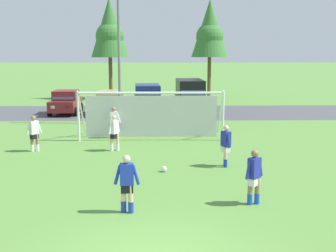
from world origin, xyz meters
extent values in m
plane|color=#598C3D|center=(0.00, 15.00, 0.00)|extent=(400.00, 400.00, 0.00)
cube|color=#4C4C51|center=(0.00, 23.86, 0.00)|extent=(52.00, 8.40, 0.01)
sphere|color=white|center=(0.38, 7.02, 0.11)|extent=(0.22, 0.22, 0.22)
sphere|color=black|center=(0.38, 7.02, 0.12)|extent=(0.08, 0.08, 0.08)
sphere|color=red|center=(0.44, 7.02, 0.11)|extent=(0.07, 0.07, 0.07)
cylinder|color=white|center=(3.46, 12.98, 1.22)|extent=(0.12, 0.12, 2.44)
cylinder|color=white|center=(-3.86, 13.00, 1.22)|extent=(0.12, 0.12, 2.44)
cylinder|color=white|center=(-0.20, 12.99, 2.44)|extent=(7.32, 0.15, 0.12)
cylinder|color=white|center=(3.46, 13.88, 1.34)|extent=(0.09, 1.94, 2.46)
cylinder|color=white|center=(-3.86, 13.90, 1.34)|extent=(0.09, 1.94, 2.46)
cube|color=silver|center=(-0.20, 13.99, 1.10)|extent=(6.95, 0.06, 2.20)
cylinder|color=#936B4C|center=(2.85, 3.38, 0.40)|extent=(0.14, 0.14, 0.80)
cylinder|color=#936B4C|center=(3.07, 3.43, 0.40)|extent=(0.14, 0.14, 0.80)
cylinder|color=blue|center=(2.85, 3.38, 0.16)|extent=(0.15, 0.15, 0.32)
cylinder|color=blue|center=(3.07, 3.43, 0.16)|extent=(0.15, 0.15, 0.32)
cube|color=silver|center=(2.96, 3.40, 0.72)|extent=(0.40, 0.40, 0.28)
cube|color=#232D99|center=(2.96, 3.40, 1.10)|extent=(0.44, 0.44, 0.60)
sphere|color=#936B4C|center=(2.96, 3.40, 1.53)|extent=(0.22, 0.22, 0.22)
cylinder|color=#232D99|center=(2.75, 3.26, 1.08)|extent=(0.23, 0.23, 0.55)
cylinder|color=#232D99|center=(3.17, 3.55, 1.08)|extent=(0.23, 0.23, 0.55)
cylinder|color=#936B4C|center=(-5.33, 10.67, 0.40)|extent=(0.14, 0.14, 0.80)
cylinder|color=#936B4C|center=(-5.55, 10.59, 0.40)|extent=(0.14, 0.14, 0.80)
cylinder|color=white|center=(-5.33, 10.67, 0.16)|extent=(0.15, 0.15, 0.32)
cylinder|color=white|center=(-5.55, 10.59, 0.16)|extent=(0.15, 0.15, 0.32)
cube|color=black|center=(-5.44, 10.63, 0.72)|extent=(0.39, 0.40, 0.28)
cube|color=silver|center=(-5.44, 10.63, 1.10)|extent=(0.43, 0.44, 0.60)
sphere|color=#936B4C|center=(-5.44, 10.63, 1.53)|extent=(0.22, 0.22, 0.22)
cylinder|color=silver|center=(-5.24, 10.79, 1.08)|extent=(0.22, 0.23, 0.55)
cylinder|color=silver|center=(-5.64, 10.47, 1.08)|extent=(0.22, 0.23, 0.55)
cylinder|color=#936B4C|center=(-2.04, 13.68, 0.40)|extent=(0.14, 0.14, 0.80)
cylinder|color=#936B4C|center=(-2.27, 13.75, 0.40)|extent=(0.14, 0.14, 0.80)
cylinder|color=white|center=(-2.04, 13.68, 0.16)|extent=(0.15, 0.15, 0.32)
cylinder|color=white|center=(-2.27, 13.75, 0.16)|extent=(0.15, 0.15, 0.32)
cube|color=black|center=(-2.15, 13.71, 0.72)|extent=(0.38, 0.29, 0.28)
cube|color=white|center=(-2.15, 13.71, 1.10)|extent=(0.43, 0.32, 0.60)
sphere|color=#936B4C|center=(-2.15, 13.71, 1.53)|extent=(0.22, 0.22, 0.22)
cylinder|color=white|center=(-1.90, 13.73, 1.08)|extent=(0.24, 0.14, 0.55)
cylinder|color=white|center=(-2.41, 13.69, 1.08)|extent=(0.24, 0.14, 0.55)
cylinder|color=beige|center=(-1.70, 10.70, 0.40)|extent=(0.14, 0.14, 0.80)
cylinder|color=beige|center=(-1.97, 10.63, 0.40)|extent=(0.14, 0.14, 0.80)
cylinder|color=white|center=(-1.70, 10.70, 0.16)|extent=(0.15, 0.15, 0.32)
cylinder|color=white|center=(-1.97, 10.63, 0.16)|extent=(0.15, 0.15, 0.32)
cube|color=black|center=(-1.83, 10.67, 0.72)|extent=(0.36, 0.40, 0.28)
cube|color=white|center=(-1.83, 10.67, 1.10)|extent=(0.40, 0.45, 0.60)
sphere|color=beige|center=(-1.83, 10.67, 1.53)|extent=(0.22, 0.22, 0.22)
cylinder|color=white|center=(-1.67, 10.86, 1.08)|extent=(0.19, 0.24, 0.55)
cylinder|color=white|center=(-1.99, 10.47, 1.08)|extent=(0.19, 0.24, 0.55)
cylinder|color=beige|center=(-0.81, 2.86, 0.40)|extent=(0.14, 0.14, 0.80)
cylinder|color=beige|center=(-0.60, 2.79, 0.40)|extent=(0.14, 0.14, 0.80)
cylinder|color=#1E38B7|center=(-0.81, 2.86, 0.16)|extent=(0.15, 0.15, 0.32)
cylinder|color=#1E38B7|center=(-0.60, 2.79, 0.16)|extent=(0.15, 0.15, 0.32)
cube|color=black|center=(-0.71, 2.82, 0.72)|extent=(0.36, 0.25, 0.28)
cube|color=#1E38B7|center=(-0.71, 2.82, 1.10)|extent=(0.40, 0.27, 0.60)
sphere|color=beige|center=(-0.71, 2.82, 1.53)|extent=(0.22, 0.22, 0.22)
cylinder|color=#1E38B7|center=(-0.96, 2.84, 1.08)|extent=(0.24, 0.11, 0.55)
cylinder|color=#1E38B7|center=(-0.45, 2.80, 1.08)|extent=(0.24, 0.11, 0.55)
cylinder|color=beige|center=(2.79, 7.65, 0.40)|extent=(0.14, 0.14, 0.80)
cylinder|color=beige|center=(2.82, 7.89, 0.40)|extent=(0.14, 0.14, 0.80)
cylinder|color=#1E38B7|center=(2.79, 7.65, 0.16)|extent=(0.15, 0.15, 0.32)
cylinder|color=#1E38B7|center=(2.82, 7.89, 0.16)|extent=(0.15, 0.15, 0.32)
cube|color=silver|center=(2.80, 7.77, 0.72)|extent=(0.35, 0.40, 0.28)
cube|color=#232D99|center=(2.80, 7.77, 1.10)|extent=(0.38, 0.45, 0.60)
sphere|color=beige|center=(2.80, 7.77, 1.53)|extent=(0.22, 0.22, 0.22)
cylinder|color=#232D99|center=(2.88, 7.53, 1.08)|extent=(0.18, 0.25, 0.55)
cylinder|color=#232D99|center=(2.73, 8.01, 1.08)|extent=(0.18, 0.25, 0.55)
cube|color=maroon|center=(-6.65, 23.19, 0.70)|extent=(1.87, 4.23, 0.76)
cube|color=maroon|center=(-6.65, 23.34, 1.40)|extent=(1.69, 2.13, 0.64)
cube|color=#28384C|center=(-6.63, 22.37, 1.38)|extent=(1.54, 0.34, 0.55)
cube|color=#28384C|center=(-5.81, 23.35, 1.40)|extent=(0.07, 1.79, 0.45)
cube|color=white|center=(-6.12, 21.14, 0.75)|extent=(0.28, 0.08, 0.20)
cube|color=white|center=(-7.11, 21.12, 0.75)|extent=(0.28, 0.08, 0.20)
cube|color=#B21414|center=(-6.19, 25.26, 0.75)|extent=(0.28, 0.08, 0.20)
cube|color=#B21414|center=(-7.18, 25.24, 0.75)|extent=(0.28, 0.08, 0.20)
cylinder|color=black|center=(-5.72, 21.90, 0.32)|extent=(0.25, 0.64, 0.64)
cylinder|color=black|center=(-7.52, 21.87, 0.32)|extent=(0.25, 0.64, 0.64)
cylinder|color=black|center=(-5.77, 24.51, 0.32)|extent=(0.25, 0.64, 0.64)
cylinder|color=black|center=(-7.57, 24.48, 0.32)|extent=(0.25, 0.64, 0.64)
cube|color=tan|center=(-3.39, 22.99, 0.70)|extent=(2.04, 4.30, 0.76)
cube|color=tan|center=(-3.38, 23.14, 1.40)|extent=(1.77, 2.19, 0.64)
cube|color=#28384C|center=(-3.44, 22.17, 1.38)|extent=(1.55, 0.40, 0.55)
cube|color=#28384C|center=(-2.54, 23.09, 1.40)|extent=(0.14, 1.78, 0.45)
cube|color=white|center=(-3.01, 20.90, 0.75)|extent=(0.28, 0.10, 0.20)
cube|color=white|center=(-4.00, 20.96, 0.75)|extent=(0.28, 0.10, 0.20)
cube|color=#B21414|center=(-2.78, 25.02, 0.75)|extent=(0.28, 0.10, 0.20)
cube|color=#B21414|center=(-3.76, 25.07, 0.75)|extent=(0.28, 0.10, 0.20)
cylinder|color=black|center=(-2.57, 21.64, 0.32)|extent=(0.28, 0.65, 0.64)
cylinder|color=black|center=(-4.36, 21.74, 0.32)|extent=(0.28, 0.65, 0.64)
cylinder|color=black|center=(-2.42, 24.23, 0.32)|extent=(0.28, 0.65, 0.64)
cylinder|color=black|center=(-4.21, 24.34, 0.32)|extent=(0.28, 0.65, 0.64)
cube|color=navy|center=(-0.61, 22.80, 0.82)|extent=(2.17, 4.70, 1.00)
cube|color=navy|center=(-0.62, 23.00, 1.74)|extent=(1.92, 3.10, 0.84)
cube|color=#28384C|center=(-0.54, 21.59, 1.72)|extent=(1.63, 0.47, 0.71)
cube|color=#28384C|center=(0.26, 23.06, 1.74)|extent=(0.19, 2.55, 0.59)
cube|color=white|center=(0.05, 20.58, 0.87)|extent=(0.28, 0.10, 0.20)
cube|color=white|center=(-1.00, 20.52, 0.87)|extent=(0.28, 0.10, 0.20)
cube|color=#B21414|center=(-0.22, 25.09, 0.87)|extent=(0.28, 0.10, 0.20)
cube|color=#B21414|center=(-1.26, 25.03, 0.87)|extent=(0.28, 0.10, 0.20)
cylinder|color=black|center=(0.42, 21.44, 0.32)|extent=(0.28, 0.65, 0.64)
cylinder|color=black|center=(-1.47, 21.32, 0.32)|extent=(0.28, 0.65, 0.64)
cylinder|color=black|center=(0.26, 24.28, 0.32)|extent=(0.28, 0.65, 0.64)
cylinder|color=black|center=(-1.64, 24.17, 0.32)|extent=(0.28, 0.65, 0.64)
cube|color=black|center=(2.50, 22.83, 0.87)|extent=(2.11, 4.86, 1.10)
cube|color=black|center=(2.49, 23.03, 1.97)|extent=(1.93, 4.15, 1.10)
cube|color=#28384C|center=(2.55, 21.06, 1.95)|extent=(1.68, 0.51, 0.91)
cube|color=#28384C|center=(3.40, 23.06, 1.97)|extent=(0.15, 3.48, 0.77)
cube|color=white|center=(3.11, 20.49, 0.92)|extent=(0.28, 0.09, 0.20)
cube|color=white|center=(2.03, 20.46, 0.92)|extent=(0.28, 0.09, 0.20)
cube|color=#B21414|center=(2.96, 25.21, 0.92)|extent=(0.28, 0.09, 0.20)
cube|color=#B21414|center=(1.89, 25.17, 0.92)|extent=(0.28, 0.09, 0.20)
cylinder|color=black|center=(3.53, 21.38, 0.32)|extent=(0.26, 0.65, 0.64)
cylinder|color=black|center=(1.57, 21.31, 0.32)|extent=(0.26, 0.65, 0.64)
cylinder|color=black|center=(3.43, 24.35, 0.32)|extent=(0.26, 0.65, 0.64)
cylinder|color=black|center=(1.47, 24.29, 0.32)|extent=(0.26, 0.65, 0.64)
cylinder|color=brown|center=(-4.48, 34.02, 2.02)|extent=(0.36, 0.36, 4.05)
cone|color=#387533|center=(-4.48, 34.02, 6.88)|extent=(3.64, 3.64, 5.67)
sphere|color=#387533|center=(-4.48, 34.02, 6.03)|extent=(2.73, 2.73, 2.73)
cylinder|color=brown|center=(5.32, 35.06, 2.03)|extent=(0.36, 0.36, 4.06)
cone|color=#387533|center=(5.32, 35.06, 6.89)|extent=(3.65, 3.65, 5.68)
sphere|color=#387533|center=(5.32, 35.06, 6.04)|extent=(2.74, 2.74, 2.74)
cylinder|color=slate|center=(-2.24, 18.51, 4.24)|extent=(0.18, 0.18, 8.49)
cylinder|color=slate|center=(-2.24, 18.51, 0.15)|extent=(0.32, 0.32, 0.30)
camera|label=1|loc=(0.17, -8.78, 4.38)|focal=46.46mm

